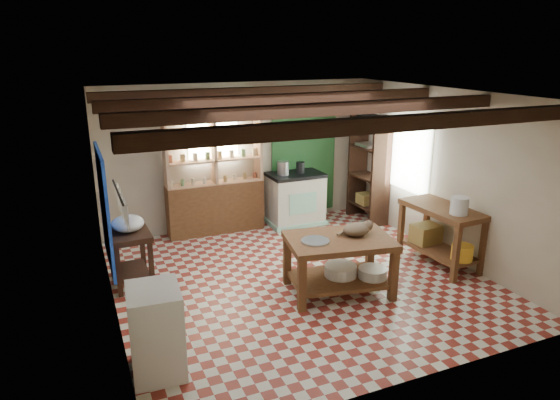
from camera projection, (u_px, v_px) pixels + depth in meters
name	position (u px, v px, depth m)	size (l,w,h in m)	color
floor	(299.00, 279.00, 7.15)	(5.00, 5.00, 0.02)	maroon
ceiling	(301.00, 94.00, 6.38)	(5.00, 5.00, 0.02)	#46474B
wall_back	(240.00, 156.00, 8.96)	(5.00, 0.04, 2.60)	#C1B59B
wall_front	(416.00, 262.00, 4.57)	(5.00, 0.04, 2.60)	#C1B59B
wall_left	(106.00, 215.00, 5.83)	(0.04, 5.00, 2.60)	#C1B59B
wall_right	(446.00, 174.00, 7.70)	(0.04, 5.00, 2.60)	#C1B59B
ceiling_beams	(301.00, 104.00, 6.42)	(5.00, 3.80, 0.15)	#341D12
blue_wall_patch	(105.00, 209.00, 6.69)	(0.04, 1.40, 1.60)	blue
green_wall_patch	(304.00, 153.00, 9.42)	(1.30, 0.04, 2.30)	#205224
window_back	(213.00, 136.00, 8.64)	(0.90, 0.02, 0.80)	beige
window_right	(406.00, 155.00, 8.55)	(0.02, 1.30, 1.20)	beige
utensil_rail	(119.00, 204.00, 4.66)	(0.06, 0.90, 0.28)	black
pot_rack	(315.00, 106.00, 8.78)	(0.86, 0.12, 0.36)	black
shelving_unit	(214.00, 172.00, 8.65)	(1.70, 0.34, 2.20)	tan
tall_rack	(369.00, 169.00, 9.29)	(0.40, 0.86, 2.00)	#341D12
work_table	(339.00, 265.00, 6.67)	(1.37, 0.91, 0.78)	brown
stove	(295.00, 199.00, 9.25)	(0.99, 0.67, 0.97)	beige
prep_table	(131.00, 257.00, 6.91)	(0.53, 0.77, 0.78)	#341D12
white_cabinet	(156.00, 331.00, 4.99)	(0.51, 0.62, 0.92)	silver
right_counter	(440.00, 236.00, 7.51)	(0.64, 1.28, 0.92)	brown
cat	(356.00, 229.00, 6.63)	(0.38, 0.29, 0.17)	#7E6449
steel_tray	(315.00, 241.00, 6.43)	(0.37, 0.37, 0.02)	#B6B6BF
basin_large	(341.00, 270.00, 6.76)	(0.44, 0.44, 0.15)	silver
basin_small	(372.00, 273.00, 6.71)	(0.38, 0.38, 0.13)	silver
kettle_left	(283.00, 168.00, 8.97)	(0.21, 0.21, 0.24)	#B6B6BF
kettle_right	(300.00, 167.00, 9.11)	(0.16, 0.16, 0.20)	black
enamel_bowl	(128.00, 223.00, 6.76)	(0.44, 0.44, 0.22)	silver
white_bucket	(459.00, 206.00, 7.02)	(0.25, 0.25, 0.25)	silver
wicker_basket	(426.00, 234.00, 7.79)	(0.41, 0.33, 0.29)	olive
yellow_tub	(462.00, 252.00, 7.16)	(0.31, 0.31, 0.22)	gold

